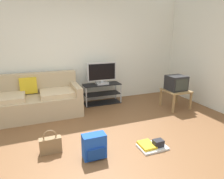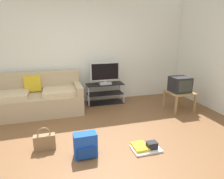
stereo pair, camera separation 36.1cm
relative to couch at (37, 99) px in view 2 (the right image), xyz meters
The scene contains 11 objects.
ground_plane 2.18m from the couch, 62.26° to the right, with size 9.00×9.80×0.02m, color brown.
wall_back 1.53m from the couch, 28.70° to the left, with size 9.00×0.10×2.70m, color silver.
wall_right 4.31m from the couch, 14.70° to the right, with size 0.10×3.60×2.70m, color silver.
couch is the anchor object (origin of this frame).
tv_stand 1.68m from the couch, ahead, with size 0.96×0.38×0.52m.
flat_tv 1.73m from the couch, ahead, with size 0.75×0.22×0.56m.
side_table 3.32m from the couch, 13.80° to the right, with size 0.56×0.56×0.45m.
crt_tv 3.33m from the couch, 13.53° to the right, with size 0.43×0.40×0.35m.
backpack 2.18m from the couch, 68.86° to the right, with size 0.34×0.26×0.37m.
handbag 1.69m from the couch, 83.07° to the right, with size 0.32×0.12×0.37m.
floor_tray 2.75m from the couch, 51.23° to the right, with size 0.44×0.33×0.14m.
Camera 2 is at (-0.58, -2.71, 1.75)m, focal length 31.78 mm.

